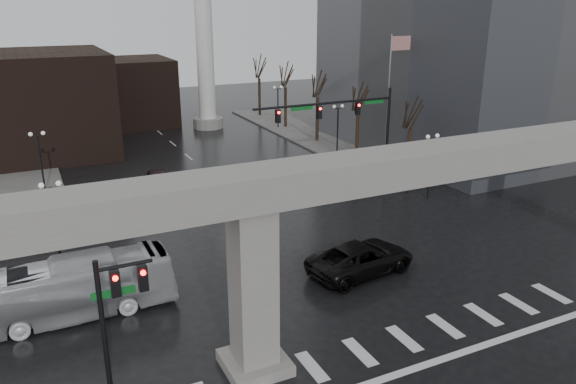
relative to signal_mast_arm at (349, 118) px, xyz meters
name	(u,v)px	position (x,y,z in m)	size (l,w,h in m)	color
ground	(391,328)	(-8.99, -18.80, -5.83)	(160.00, 160.00, 0.00)	black
sidewalk_ne	(392,128)	(17.01, 17.20, -5.75)	(28.00, 36.00, 0.15)	slate
elevated_guideway	(424,187)	(-7.73, -18.80, 1.05)	(48.00, 2.60, 8.70)	gray
building_far_left	(24,105)	(-22.99, 23.20, -0.83)	(16.00, 14.00, 10.00)	black
building_far_mid	(129,92)	(-10.99, 33.20, -1.83)	(10.00, 10.00, 8.00)	black
smokestack	(203,13)	(-2.99, 27.20, 7.52)	(3.60, 3.60, 30.00)	silver
signal_mast_arm	(349,118)	(0.00, 0.00, 0.00)	(12.12, 0.43, 8.00)	black
signal_left_pole	(116,305)	(-21.24, -18.30, -1.76)	(2.30, 0.30, 6.00)	black
flagpole_assembly	(392,87)	(6.30, 3.20, 1.70)	(2.06, 0.12, 12.00)	silver
lamp_right_0	(431,155)	(4.51, -4.80, -2.36)	(1.22, 0.32, 5.11)	black
lamp_right_1	(338,121)	(4.51, 9.20, -2.36)	(1.22, 0.32, 5.11)	black
lamp_right_2	(278,100)	(4.51, 23.20, -2.36)	(1.22, 0.32, 5.11)	black
lamp_left_0	(54,209)	(-22.49, -4.80, -2.36)	(1.22, 0.32, 5.11)	black
lamp_left_1	(39,152)	(-22.49, 9.20, -2.36)	(1.22, 0.32, 5.11)	black
lamp_left_2	(31,119)	(-22.49, 23.20, -2.36)	(1.22, 0.32, 5.11)	black
tree_right_0	(409,150)	(5.54, -0.78, -3.04)	(1.09, 1.58, 7.50)	black
tree_right_1	(357,131)	(5.54, 7.22, -2.98)	(1.09, 1.61, 7.67)	black
tree_right_2	(318,115)	(5.54, 15.22, -2.91)	(1.10, 1.63, 7.85)	black
tree_right_3	(286,103)	(5.54, 23.22, -2.85)	(1.11, 1.66, 8.02)	black
tree_right_4	(260,93)	(5.54, 31.22, -2.79)	(1.12, 1.69, 8.19)	black
pickup_truck	(361,258)	(-7.19, -13.33, -4.93)	(2.97, 6.45, 1.79)	black
city_bus	(63,291)	(-22.79, -11.13, -4.35)	(2.49, 10.64, 2.96)	silver
far_car	(158,181)	(-14.15, 6.14, -5.01)	(1.92, 4.78, 1.63)	black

